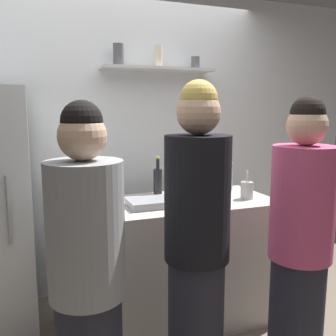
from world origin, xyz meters
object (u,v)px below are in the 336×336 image
wine_bottle_green_glass (221,181)px  utensil_holder (247,190)px  person_blonde (197,250)px  person_grey_hoodie (88,288)px  person_pink_top (300,251)px  baking_pan (153,203)px  wine_bottle_pale_glass (228,175)px  wine_bottle_dark_glass (158,180)px  water_bottle_plastic (87,186)px

wine_bottle_green_glass → utensil_holder: bearing=-37.5°
wine_bottle_green_glass → person_blonde: 0.98m
person_grey_hoodie → person_blonde: bearing=-107.6°
person_pink_top → person_grey_hoodie: person_pink_top is taller
baking_pan → wine_bottle_pale_glass: bearing=19.7°
wine_bottle_dark_glass → water_bottle_plastic: size_ratio=1.21×
person_grey_hoodie → person_pink_top: bearing=-117.8°
wine_bottle_green_glass → person_pink_top: size_ratio=0.20×
person_blonde → person_pink_top: person_blonde is taller
utensil_holder → wine_bottle_pale_glass: bearing=87.2°
person_blonde → person_pink_top: 0.58m
utensil_holder → person_grey_hoodie: bearing=-149.6°
wine_bottle_pale_glass → water_bottle_plastic: 1.15m
water_bottle_plastic → utensil_holder: bearing=-16.4°
person_pink_top → baking_pan: bearing=-41.3°
wine_bottle_dark_glass → wine_bottle_pale_glass: (0.59, -0.09, 0.02)m
baking_pan → person_grey_hoodie: person_grey_hoodie is taller
wine_bottle_pale_glass → wine_bottle_dark_glass: bearing=171.7°
utensil_holder → person_pink_top: (-0.15, -0.78, -0.17)m
person_pink_top → person_blonde: bearing=2.1°
wine_bottle_pale_glass → person_grey_hoodie: 1.71m
utensil_holder → person_grey_hoodie: person_grey_hoodie is taller
wine_bottle_dark_glass → person_grey_hoodie: (-0.73, -1.15, -0.23)m
wine_bottle_green_glass → person_pink_top: person_pink_top is taller
baking_pan → utensil_holder: (0.73, -0.04, 0.04)m
person_pink_top → person_grey_hoodie: 1.15m
wine_bottle_green_glass → person_grey_hoodie: (-1.14, -0.88, -0.24)m
baking_pan → person_blonde: 0.71m
wine_bottle_pale_glass → person_pink_top: person_pink_top is taller
utensil_holder → baking_pan: bearing=177.0°
utensil_holder → wine_bottle_dark_glass: size_ratio=0.74×
person_blonde → water_bottle_plastic: bearing=-111.0°
water_bottle_plastic → person_pink_top: person_pink_top is taller
wine_bottle_green_glass → wine_bottle_pale_glass: size_ratio=1.00×
utensil_holder → person_blonde: 0.99m
water_bottle_plastic → person_blonde: person_blonde is taller
person_blonde → person_grey_hoodie: person_blonde is taller
wine_bottle_dark_glass → wine_bottle_pale_glass: 0.59m
baking_pan → utensil_holder: utensil_holder is taller
water_bottle_plastic → person_grey_hoodie: (-0.16, -1.10, -0.23)m
utensil_holder → person_blonde: person_blonde is taller
utensil_holder → person_blonde: (-0.72, -0.66, -0.13)m
person_blonde → wine_bottle_green_glass: bearing=-169.4°
water_bottle_plastic → wine_bottle_dark_glass: bearing=5.7°
utensil_holder → wine_bottle_dark_glass: 0.69m
utensil_holder → person_blonde: bearing=-137.2°
utensil_holder → water_bottle_plastic: 1.19m
wine_bottle_green_glass → person_pink_top: (0.01, -0.89, -0.23)m
person_pink_top → person_grey_hoodie: bearing=12.5°
utensil_holder → person_blonde: size_ratio=0.13×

